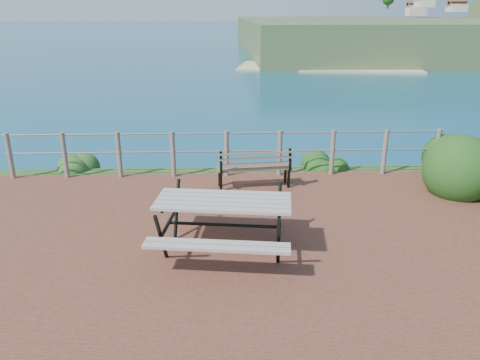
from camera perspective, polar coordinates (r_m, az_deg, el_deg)
The scene contains 8 objects.
ground at distance 7.18m, azimuth -1.33°, elevation -8.48°, with size 10.00×7.00×0.12m, color brown.
ocean at distance 206.34m, azimuth -2.22°, elevation 18.97°, with size 1200.00×1200.00×0.00m, color #14607B.
safety_railing at distance 10.07m, azimuth -1.65°, elevation 3.53°, with size 9.40×0.10×1.00m.
picnic_table at distance 6.89m, azimuth -2.01°, elevation -4.87°, with size 2.04×1.69×0.82m.
park_bench at distance 9.41m, azimuth 1.72°, elevation 2.23°, with size 1.52×0.54×0.84m.
shrub_right_edge at distance 11.33m, azimuth 24.75°, elevation 0.49°, with size 1.08×1.08×1.55m, color #1C3F13.
shrub_lip_west at distance 11.47m, azimuth -19.05°, elevation 1.48°, with size 0.74×0.74×0.47m, color #264D1D.
shrub_lip_east at distance 11.10m, azimuth 10.03°, elevation 1.70°, with size 0.88×0.88×0.66m, color #1C3F13.
Camera 1 is at (-0.07, -6.32, 3.42)m, focal length 35.00 mm.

